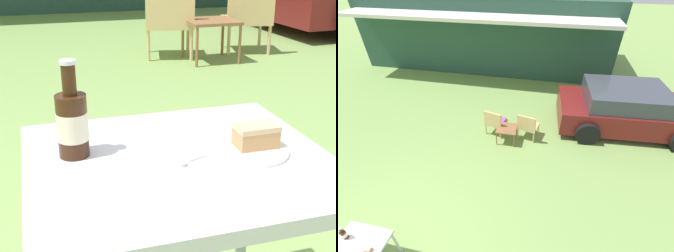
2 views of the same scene
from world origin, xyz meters
The scene contains 8 objects.
wicker_chair_cushioned centered at (1.15, 3.91, 0.43)m, with size 0.62×0.60×0.80m.
wicker_chair_plain centered at (2.08, 3.89, 0.44)m, with size 0.62×0.59×0.80m.
garden_side_table centered at (1.54, 3.65, 0.39)m, with size 0.53×0.51×0.44m.
patio_table centered at (0.00, 0.00, 0.62)m, with size 0.78×0.68×0.70m.
cake_on_plate centered at (0.19, -0.01, 0.72)m, with size 0.23×0.23×0.07m.
cola_bottle_near centered at (-0.26, 0.09, 0.79)m, with size 0.08×0.08×0.25m.
fork centered at (0.11, 0.00, 0.71)m, with size 0.19×0.06×0.01m.
loose_bottle_cap centered at (-0.01, -0.04, 0.71)m, with size 0.03×0.03×0.01m.
Camera 1 is at (-0.34, -1.03, 1.22)m, focal length 50.00 mm.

